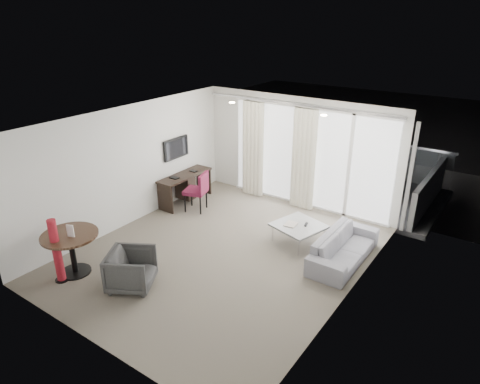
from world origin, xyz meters
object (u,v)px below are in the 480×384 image
Objects in this scene: rattan_chair_b at (387,183)px; red_lamp at (57,251)px; rattan_chair_a at (357,176)px; round_table at (73,254)px; desk at (185,188)px; tub_armchair at (131,270)px; coffee_table at (298,234)px; sofa at (344,248)px; desk_chair at (195,191)px.

red_lamp is at bearing -106.88° from rattan_chair_b.
round_table is at bearing -92.05° from rattan_chair_a.
desk is 5.02m from rattan_chair_b.
tub_armchair is 0.84× the size of coffee_table.
red_lamp is 1.47× the size of rattan_chair_b.
coffee_table is 0.48× the size of sofa.
desk_chair is 1.10× the size of rattan_chair_a.
rattan_chair_a is (2.70, 3.26, -0.04)m from desk_chair.
red_lamp reaches higher than desk.
red_lamp is at bearing 86.83° from tub_armchair.
rattan_chair_a reaches higher than tub_armchair.
desk_chair reaches higher than round_table.
red_lamp reaches higher than coffee_table.
desk_chair is 1.18× the size of rattan_chair_b.
red_lamp is at bearing -128.00° from coffee_table.
red_lamp is 5.15m from sofa.
coffee_table is at bearing 49.55° from round_table.
rattan_chair_a is (-0.02, 3.27, 0.23)m from coffee_table.
desk is 3.83m from red_lamp.
desk is at bearing 85.23° from sofa.
desk_chair is 0.50× the size of sofa.
desk is 3.60m from tub_armchair.
coffee_table is at bearing -92.55° from rattan_chair_b.
coffee_table is at bearing 83.15° from sofa.
desk is 2.04× the size of tub_armchair.
desk_chair is at bearing 88.06° from sofa.
coffee_table is (2.80, 3.28, -0.19)m from round_table.
desk_chair is 3.19m from tub_armchair.
desk_chair is 4.24m from rattan_chair_a.
rattan_chair_a is at bearing 17.11° from sofa.
rattan_chair_b reaches higher than sofa.
tub_armchair is (1.63, -3.21, -0.02)m from desk.
desk_chair is at bearing 179.92° from coffee_table.
rattan_chair_a reaches higher than round_table.
desk reaches higher than coffee_table.
coffee_table is (3.24, -0.23, -0.16)m from desk.
rattan_chair_b is at bearing -50.59° from tub_armchair.
desk_chair reaches higher than coffee_table.
rattan_chair_b is at bearing 37.15° from desk.
red_lamp reaches higher than rattan_chair_a.
red_lamp is 7.38m from rattan_chair_a.
rattan_chair_a reaches higher than desk.
round_table is 7.11m from rattan_chair_a.
tub_armchair is at bearing -63.17° from desk.
desk_chair is at bearing 88.92° from red_lamp.
desk_chair is 2.73m from coffee_table.
desk_chair reaches higher than rattan_chair_b.
desk is at bearing -115.79° from rattan_chair_a.
sofa is at bearing 42.12° from red_lamp.
round_table is at bearing -107.96° from rattan_chair_b.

